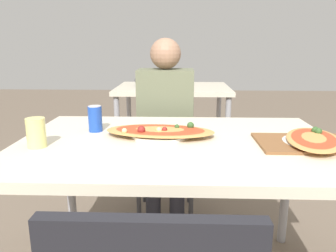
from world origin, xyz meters
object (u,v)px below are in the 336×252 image
(pizza_main, at_px, (160,132))
(pizza_second, at_px, (313,140))
(soda_can, at_px, (95,119))
(chair_far_seated, at_px, (166,143))
(person_seated, at_px, (166,119))
(dining_table, at_px, (177,155))
(drink_glass, at_px, (36,133))

(pizza_main, distance_m, pizza_second, 0.66)
(soda_can, height_order, pizza_second, soda_can)
(soda_can, bearing_deg, pizza_second, -10.60)
(pizza_main, relative_size, soda_can, 4.15)
(chair_far_seated, bearing_deg, person_seated, 90.00)
(soda_can, bearing_deg, pizza_main, -13.22)
(dining_table, distance_m, pizza_main, 0.14)
(dining_table, bearing_deg, pizza_second, -3.80)
(chair_far_seated, bearing_deg, drink_glass, 61.63)
(chair_far_seated, relative_size, pizza_main, 1.74)
(soda_can, distance_m, pizza_second, 0.99)
(pizza_main, height_order, pizza_second, pizza_main)
(dining_table, xyz_separation_m, pizza_main, (-0.08, 0.07, 0.09))
(chair_far_seated, height_order, pizza_main, chair_far_seated)
(dining_table, bearing_deg, soda_can, 160.03)
(dining_table, height_order, pizza_second, pizza_second)
(chair_far_seated, distance_m, pizza_second, 1.10)
(person_seated, xyz_separation_m, pizza_main, (0.00, -0.62, 0.08))
(pizza_main, xyz_separation_m, pizza_second, (0.65, -0.11, -0.00))
(chair_far_seated, relative_size, drink_glass, 7.47)
(dining_table, xyz_separation_m, person_seated, (-0.08, 0.69, 0.01))
(soda_can, bearing_deg, chair_far_seated, 64.45)
(person_seated, height_order, soda_can, person_seated)
(pizza_second, bearing_deg, soda_can, 169.40)
(dining_table, distance_m, person_seated, 0.69)
(person_seated, xyz_separation_m, pizza_second, (0.66, -0.72, 0.08))
(dining_table, relative_size, person_seated, 1.15)
(soda_can, bearing_deg, dining_table, -19.97)
(dining_table, bearing_deg, pizza_main, 138.29)
(pizza_main, bearing_deg, person_seated, 90.17)
(drink_glass, bearing_deg, soda_can, 54.98)
(person_seated, relative_size, drink_glass, 9.96)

